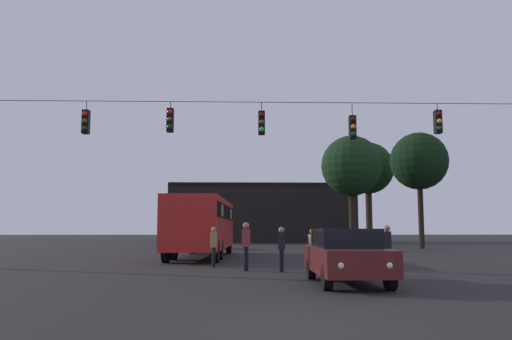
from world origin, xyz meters
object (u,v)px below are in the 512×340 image
at_px(car_far_left, 197,238).
at_px(tree_right_far, 419,162).
at_px(city_bus, 203,222).
at_px(pedestrian_near_bus, 313,248).
at_px(car_near_right, 346,255).
at_px(tree_left_silhouette, 351,166).
at_px(pedestrian_crossing_left, 388,245).
at_px(pedestrian_crossing_right, 282,247).
at_px(pedestrian_crossing_center, 214,245).
at_px(pedestrian_trailing, 246,243).
at_px(tree_behind_building, 368,169).

xyz_separation_m(car_far_left, tree_right_far, (16.79, -0.07, 5.77)).
bearing_deg(city_bus, pedestrian_near_bus, -64.49).
bearing_deg(car_near_right, tree_left_silhouette, 77.24).
height_order(pedestrian_crossing_left, pedestrian_crossing_right, pedestrian_crossing_left).
bearing_deg(pedestrian_crossing_right, city_bus, 111.03).
relative_size(pedestrian_crossing_left, tree_left_silhouette, 0.21).
relative_size(pedestrian_crossing_center, pedestrian_trailing, 0.91).
bearing_deg(city_bus, pedestrian_crossing_left, -50.91).
bearing_deg(pedestrian_near_bus, city_bus, 115.51).
bearing_deg(car_far_left, pedestrian_crossing_right, -76.93).
height_order(tree_behind_building, tree_right_far, tree_behind_building).
height_order(car_far_left, tree_behind_building, tree_behind_building).
bearing_deg(pedestrian_crossing_right, tree_left_silhouette, 69.87).
bearing_deg(tree_left_silhouette, city_bus, -140.57).
xyz_separation_m(pedestrian_crossing_left, pedestrian_near_bus, (-2.75, -0.51, -0.07)).
xyz_separation_m(car_near_right, pedestrian_crossing_left, (2.31, 4.02, 0.13)).
height_order(car_far_left, pedestrian_crossing_center, pedestrian_crossing_center).
bearing_deg(tree_behind_building, pedestrian_crossing_right, -110.36).
xyz_separation_m(city_bus, pedestrian_crossing_center, (0.96, -6.84, -0.98)).
height_order(city_bus, tree_right_far, tree_right_far).
bearing_deg(pedestrian_trailing, car_far_left, 99.87).
distance_m(pedestrian_crossing_center, tree_behind_building, 27.22).
bearing_deg(pedestrian_crossing_center, pedestrian_trailing, -53.73).
bearing_deg(tree_right_far, car_far_left, 179.75).
bearing_deg(car_far_left, pedestrian_crossing_left, -67.14).
bearing_deg(city_bus, car_near_right, -69.08).
bearing_deg(tree_right_far, pedestrian_near_bus, -118.27).
relative_size(pedestrian_crossing_right, tree_left_silhouette, 0.20).
relative_size(pedestrian_crossing_center, pedestrian_near_bus, 1.04).
height_order(pedestrian_near_bus, tree_left_silhouette, tree_left_silhouette).
relative_size(pedestrian_crossing_right, tree_behind_building, 0.18).
distance_m(car_near_right, pedestrian_crossing_left, 4.64).
relative_size(pedestrian_crossing_center, pedestrian_crossing_right, 1.01).
bearing_deg(tree_right_far, tree_behind_building, 113.57).
distance_m(pedestrian_crossing_left, pedestrian_crossing_right, 3.80).
bearing_deg(tree_behind_building, car_far_left, -158.38).
height_order(pedestrian_near_bus, tree_behind_building, tree_behind_building).
distance_m(city_bus, car_near_right, 13.92).
height_order(car_far_left, pedestrian_near_bus, pedestrian_near_bus).
distance_m(car_far_left, pedestrian_crossing_left, 21.84).
bearing_deg(pedestrian_crossing_right, pedestrian_near_bus, -22.64).
relative_size(car_near_right, tree_behind_building, 0.48).
bearing_deg(tree_left_silhouette, pedestrian_near_bus, -106.57).
relative_size(car_near_right, car_far_left, 0.99).
bearing_deg(tree_left_silhouette, pedestrian_crossing_left, -98.19).
xyz_separation_m(pedestrian_crossing_center, tree_right_far, (14.61, 17.95, 5.68)).
bearing_deg(pedestrian_crossing_left, tree_behind_building, 77.31).
bearing_deg(pedestrian_trailing, tree_behind_building, 66.86).
xyz_separation_m(car_far_left, pedestrian_near_bus, (5.73, -20.64, 0.05)).
distance_m(pedestrian_near_bus, tree_behind_building, 28.26).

